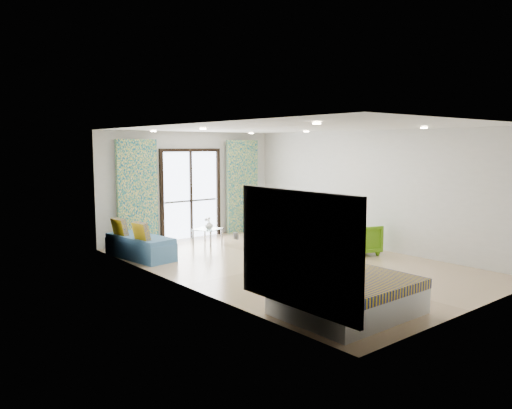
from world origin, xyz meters
TOP-DOWN VIEW (x-y plane):
  - floor at (0.00, 0.00)m, footprint 5.00×7.50m
  - ceiling at (0.00, 0.00)m, footprint 5.00×7.50m
  - wall_back at (0.00, 3.75)m, footprint 5.00×0.01m
  - wall_front at (0.00, -3.75)m, footprint 5.00×0.01m
  - wall_left at (-2.50, 0.00)m, footprint 0.01×7.50m
  - wall_right at (2.50, 0.00)m, footprint 0.01×7.50m
  - balcony_door at (0.00, 3.72)m, footprint 1.76×0.08m
  - balcony_rail at (0.00, 3.73)m, footprint 1.52×0.03m
  - curtain_left at (-1.55, 3.57)m, footprint 1.00×0.10m
  - curtain_right at (1.55, 3.57)m, footprint 1.00×0.10m
  - downlight_a at (-1.40, -2.00)m, footprint 0.12×0.12m
  - downlight_b at (1.40, -2.00)m, footprint 0.12×0.12m
  - downlight_c at (-1.40, 1.00)m, footprint 0.12×0.12m
  - downlight_d at (1.40, 1.00)m, footprint 0.12×0.12m
  - downlight_e at (-1.40, 3.00)m, footprint 0.12×0.12m
  - downlight_f at (1.40, 3.00)m, footprint 0.12×0.12m
  - headboard at (-2.46, -2.70)m, footprint 0.06×2.10m
  - switch_plate at (-2.47, -1.45)m, footprint 0.02×0.10m
  - bed at (-1.47, -2.70)m, footprint 1.82×1.49m
  - daybed_left at (-2.12, 2.37)m, footprint 0.88×1.76m
  - daybed_right at (2.12, 1.93)m, footprint 0.81×1.75m
  - coffee_table at (-0.18, 2.72)m, footprint 0.74×0.74m
  - vase at (-0.17, 2.66)m, footprint 0.25×0.26m
  - armchair at (1.79, -0.31)m, footprint 0.87×0.90m

SIDE VIEW (x-z plane):
  - floor at x=0.00m, z-range -0.01..0.01m
  - daybed_left at x=-2.12m, z-range -0.16..0.68m
  - daybed_right at x=2.12m, z-range -0.16..0.68m
  - bed at x=-1.47m, z-range -0.05..0.58m
  - coffee_table at x=-0.18m, z-range 0.01..0.66m
  - armchair at x=1.79m, z-range 0.00..0.74m
  - vase at x=-0.17m, z-range 0.38..0.57m
  - balcony_rail at x=0.00m, z-range 0.93..0.97m
  - headboard at x=-2.46m, z-range 0.30..1.80m
  - switch_plate at x=-2.47m, z-range 1.00..1.10m
  - curtain_left at x=-1.55m, z-range 0.00..2.50m
  - curtain_right at x=1.55m, z-range 0.00..2.50m
  - balcony_door at x=0.00m, z-range 0.12..2.40m
  - wall_back at x=0.00m, z-range 0.00..2.70m
  - wall_front at x=0.00m, z-range 0.00..2.70m
  - wall_left at x=-2.50m, z-range 0.00..2.70m
  - wall_right at x=2.50m, z-range 0.00..2.70m
  - downlight_a at x=-1.40m, z-range 2.66..2.68m
  - downlight_b at x=1.40m, z-range 2.66..2.68m
  - downlight_c at x=-1.40m, z-range 2.66..2.68m
  - downlight_d at x=1.40m, z-range 2.66..2.68m
  - downlight_e at x=-1.40m, z-range 2.66..2.68m
  - downlight_f at x=1.40m, z-range 2.66..2.68m
  - ceiling at x=0.00m, z-range 2.70..2.71m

